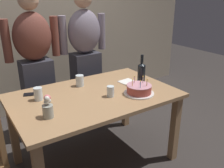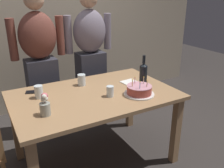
% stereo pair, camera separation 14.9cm
% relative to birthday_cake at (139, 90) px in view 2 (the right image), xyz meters
% --- Properties ---
extents(ground_plane, '(10.00, 10.00, 0.00)m').
position_rel_birthday_cake_xyz_m(ground_plane, '(-0.35, 0.22, -0.78)').
color(ground_plane, '#332D2B').
extents(back_wall, '(5.20, 0.10, 2.60)m').
position_rel_birthday_cake_xyz_m(back_wall, '(-0.35, 1.77, 0.52)').
color(back_wall, tan).
rests_on(back_wall, ground_plane).
extents(dining_table, '(1.50, 0.96, 0.74)m').
position_rel_birthday_cake_xyz_m(dining_table, '(-0.35, 0.22, -0.14)').
color(dining_table, '#A37A51').
rests_on(dining_table, ground_plane).
extents(birthday_cake, '(0.28, 0.28, 0.16)m').
position_rel_birthday_cake_xyz_m(birthday_cake, '(0.00, 0.00, 0.00)').
color(birthday_cake, white).
rests_on(birthday_cake, dining_table).
extents(water_glass_near, '(0.08, 0.08, 0.11)m').
position_rel_birthday_cake_xyz_m(water_glass_near, '(-0.37, 0.48, 0.01)').
color(water_glass_near, silver).
rests_on(water_glass_near, dining_table).
extents(water_glass_far, '(0.07, 0.07, 0.10)m').
position_rel_birthday_cake_xyz_m(water_glass_far, '(-0.25, 0.10, 0.01)').
color(water_glass_far, silver).
rests_on(water_glass_far, dining_table).
extents(water_glass_side, '(0.08, 0.08, 0.12)m').
position_rel_birthday_cake_xyz_m(water_glass_side, '(-0.82, 0.38, 0.02)').
color(water_glass_side, silver).
rests_on(water_glass_side, dining_table).
extents(wine_bottle, '(0.08, 0.08, 0.31)m').
position_rel_birthday_cake_xyz_m(wine_bottle, '(0.17, 0.17, 0.08)').
color(wine_bottle, black).
rests_on(wine_bottle, dining_table).
extents(cell_phone, '(0.16, 0.12, 0.01)m').
position_rel_birthday_cake_xyz_m(cell_phone, '(-0.84, 0.53, -0.04)').
color(cell_phone, black).
rests_on(cell_phone, dining_table).
extents(napkin_stack, '(0.17, 0.13, 0.01)m').
position_rel_birthday_cake_xyz_m(napkin_stack, '(0.10, 0.32, -0.04)').
color(napkin_stack, white).
rests_on(napkin_stack, dining_table).
extents(flower_vase, '(0.08, 0.08, 0.18)m').
position_rel_birthday_cake_xyz_m(flower_vase, '(-0.86, 0.03, 0.04)').
color(flower_vase, '#999E93').
rests_on(flower_vase, dining_table).
extents(person_man_bearded, '(0.61, 0.27, 1.66)m').
position_rel_birthday_cake_xyz_m(person_man_bearded, '(-0.63, 1.03, 0.09)').
color(person_man_bearded, '#33333D').
rests_on(person_man_bearded, ground_plane).
extents(person_woman_cardigan, '(0.61, 0.27, 1.66)m').
position_rel_birthday_cake_xyz_m(person_woman_cardigan, '(-0.02, 1.03, 0.09)').
color(person_woman_cardigan, '#33333D').
rests_on(person_woman_cardigan, ground_plane).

